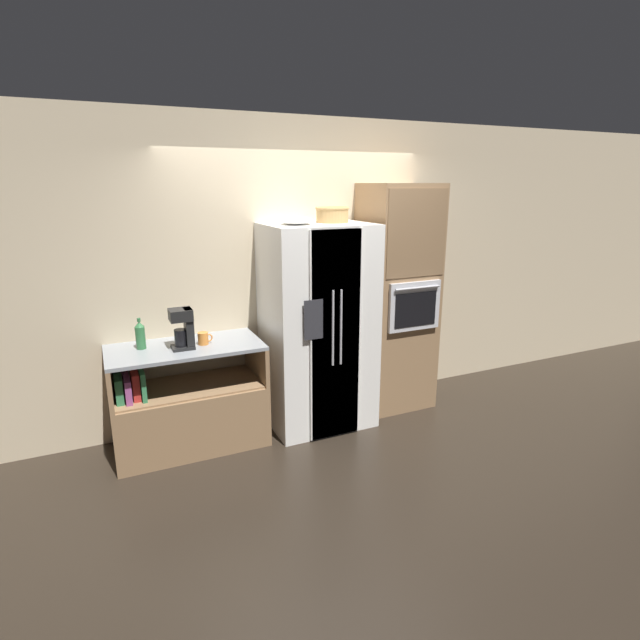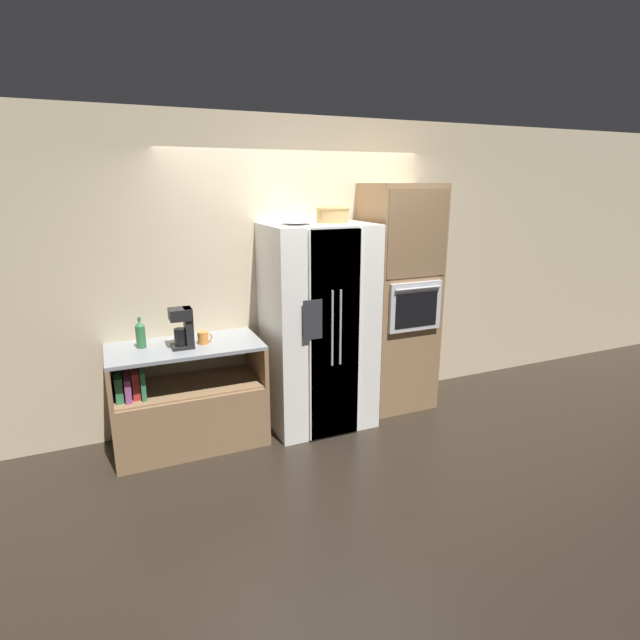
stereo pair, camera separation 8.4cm
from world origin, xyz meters
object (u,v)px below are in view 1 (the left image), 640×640
object	(u,v)px
bottle_tall	(140,335)
mug	(203,338)
refrigerator	(318,327)
fruit_bowl	(296,220)
wicker_basket	(332,214)
coffee_maker	(184,327)
wall_oven	(397,298)

from	to	relation	value
bottle_tall	mug	distance (m)	0.50
refrigerator	fruit_bowl	bearing A→B (deg)	-173.71
wicker_basket	coffee_maker	distance (m)	1.61
wall_oven	wicker_basket	world-z (taller)	wall_oven
wall_oven	bottle_tall	distance (m)	2.42
bottle_tall	mug	xyz separation A→B (m)	(0.49, -0.10, -0.06)
fruit_bowl	wall_oven	bearing A→B (deg)	4.93
bottle_tall	mug	size ratio (longest dim) A/B	2.07
mug	coffee_maker	distance (m)	0.21
refrigerator	wicker_basket	world-z (taller)	wicker_basket
refrigerator	coffee_maker	distance (m)	1.21
wall_oven	mug	xyz separation A→B (m)	(-1.93, -0.04, -0.15)
wall_oven	fruit_bowl	bearing A→B (deg)	-175.07
mug	refrigerator	bearing A→B (deg)	-1.74
wicker_basket	mug	size ratio (longest dim) A/B	2.43
refrigerator	wicker_basket	bearing A→B (deg)	20.20
fruit_bowl	mug	bearing A→B (deg)	176.19
refrigerator	wall_oven	size ratio (longest dim) A/B	0.85
fruit_bowl	coffee_maker	bearing A→B (deg)	179.06
refrigerator	fruit_bowl	world-z (taller)	fruit_bowl
refrigerator	wall_oven	distance (m)	0.90
refrigerator	bottle_tall	size ratio (longest dim) A/B	7.28
wall_oven	fruit_bowl	distance (m)	1.36
wall_oven	mug	world-z (taller)	wall_oven
wall_oven	bottle_tall	size ratio (longest dim) A/B	8.60
wall_oven	wicker_basket	size ratio (longest dim) A/B	7.33
wicker_basket	fruit_bowl	world-z (taller)	wicker_basket
wicker_basket	mug	world-z (taller)	wicker_basket
fruit_bowl	mug	xyz separation A→B (m)	(-0.83, 0.06, -0.95)
mug	bottle_tall	bearing A→B (deg)	168.70
wall_oven	bottle_tall	world-z (taller)	wall_oven
bottle_tall	mug	bearing A→B (deg)	-11.30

